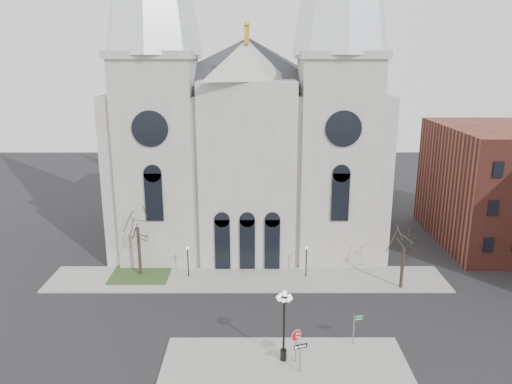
{
  "coord_description": "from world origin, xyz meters",
  "views": [
    {
      "loc": [
        0.82,
        -35.36,
        21.91
      ],
      "look_at": [
        0.89,
        8.0,
        10.04
      ],
      "focal_mm": 35.0,
      "sensor_mm": 36.0,
      "label": 1
    }
  ],
  "objects_px": {
    "globe_lamp": "(284,317)",
    "street_name_sign": "(355,327)",
    "one_way_sign": "(300,352)",
    "stop_sign": "(296,339)"
  },
  "relations": [
    {
      "from": "stop_sign",
      "to": "globe_lamp",
      "type": "height_order",
      "value": "globe_lamp"
    },
    {
      "from": "one_way_sign",
      "to": "stop_sign",
      "type": "bearing_deg",
      "value": 78.34
    },
    {
      "from": "stop_sign",
      "to": "one_way_sign",
      "type": "bearing_deg",
      "value": -93.01
    },
    {
      "from": "stop_sign",
      "to": "one_way_sign",
      "type": "relative_size",
      "value": 1.11
    },
    {
      "from": "one_way_sign",
      "to": "street_name_sign",
      "type": "relative_size",
      "value": 0.95
    },
    {
      "from": "one_way_sign",
      "to": "street_name_sign",
      "type": "xyz_separation_m",
      "value": [
        4.57,
        3.66,
        -0.12
      ]
    },
    {
      "from": "globe_lamp",
      "to": "street_name_sign",
      "type": "xyz_separation_m",
      "value": [
        5.66,
        2.19,
        -2.07
      ]
    },
    {
      "from": "one_way_sign",
      "to": "street_name_sign",
      "type": "bearing_deg",
      "value": 18.63
    },
    {
      "from": "globe_lamp",
      "to": "street_name_sign",
      "type": "distance_m",
      "value": 6.41
    },
    {
      "from": "globe_lamp",
      "to": "one_way_sign",
      "type": "height_order",
      "value": "globe_lamp"
    }
  ]
}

